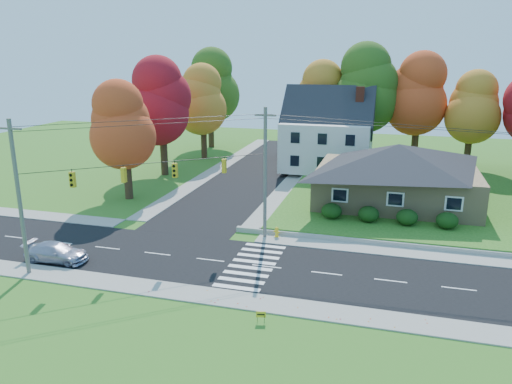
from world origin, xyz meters
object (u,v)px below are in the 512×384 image
Objects in this scene: ranch_house at (397,173)px; fire_hydrant at (277,233)px; silver_sedan at (56,252)px; white_car at (284,152)px.

ranch_house is 13.91m from fire_hydrant.
ranch_house is 29.21m from silver_sedan.
silver_sedan is (-22.02, -19.01, -2.61)m from ranch_house.
ranch_house is 16.79× the size of fire_hydrant.
ranch_house is at bearing -51.31° from silver_sedan.
silver_sedan is 39.55m from white_car.
ranch_house reaches higher than white_car.
silver_sedan is at bearing -113.67° from white_car.
white_car is 4.73× the size of fire_hydrant.
white_car is (7.16, 38.89, 0.04)m from silver_sedan.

